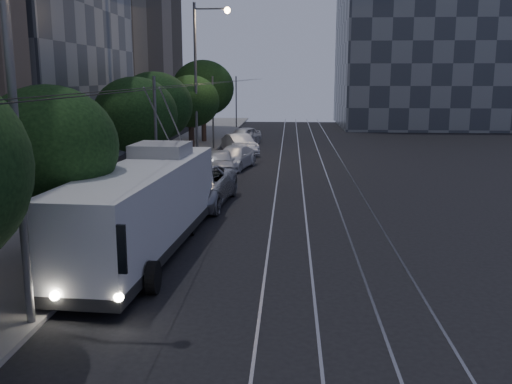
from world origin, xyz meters
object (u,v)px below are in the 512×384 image
Objects in this scene: car_white_a at (220,162)px; streetlamp_near at (31,106)px; car_white_d at (243,136)px; streetlamp_far at (201,67)px; trolleybus at (145,207)px; car_white_c at (240,144)px; pickup_silver at (195,186)px; car_white_b at (234,158)px.

streetlamp_near reaches higher than car_white_a.
streetlamp_far reaches higher than car_white_d.
trolleybus is 2.67× the size of car_white_a.
car_white_d is (0.14, 15.39, 0.04)m from car_white_a.
car_white_c is (0.41, 9.10, 0.03)m from car_white_a.
car_white_d is at bearing 76.72° from streetlamp_far.
car_white_a is at bearing -71.67° from streetlamp_far.
pickup_silver is 11.13m from car_white_b.
car_white_b is 7.00m from car_white_c.
streetlamp_far is at bearing 101.26° from car_white_a.
car_white_b is at bearing 89.95° from trolleybus.
pickup_silver is at bearing -115.10° from car_white_c.
pickup_silver is at bearing -81.16° from car_white_b.
car_white_d is at bearing 68.96° from car_white_c.
pickup_silver reaches higher than car_white_d.
car_white_a is 8.73m from streetlamp_far.
streetlamp_far is (-0.56, 28.61, 1.27)m from streetlamp_near.
streetlamp_near is (-0.89, -6.12, 3.72)m from trolleybus.
car_white_b is at bearing 91.03° from pickup_silver.
car_white_c is at bearing 50.22° from streetlamp_far.
car_white_b is at bearing -111.73° from car_white_c.
streetlamp_far is (-2.67, 4.05, 5.87)m from car_white_b.
car_white_d is 0.53× the size of streetlamp_near.
car_white_c is (0.50, 18.11, -0.14)m from pickup_silver.
streetlamp_far is (-1.95, 15.16, 5.68)m from pickup_silver.
car_white_d is at bearing 87.55° from streetlamp_near.
pickup_silver is 18.12m from car_white_c.
streetlamp_near is at bearing -116.96° from car_white_c.
car_white_c is at bearing 80.34° from car_white_a.
car_white_a reaches higher than car_white_b.
car_white_d is at bearing 94.20° from pickup_silver.
car_white_b is at bearing -56.60° from streetlamp_far.
streetlamp_far reaches higher than car_white_c.
car_white_a is at bearing -94.19° from car_white_b.
car_white_a is 15.39m from car_white_d.
car_white_c is at bearing 104.34° from car_white_b.
pickup_silver reaches higher than car_white_c.
car_white_b is (0.63, 2.10, -0.03)m from car_white_a.
car_white_c is at bearing 91.49° from trolleybus.
pickup_silver reaches higher than car_white_b.
car_white_d is at bearing 82.42° from car_white_a.
car_white_a is at bearing -68.08° from car_white_d.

